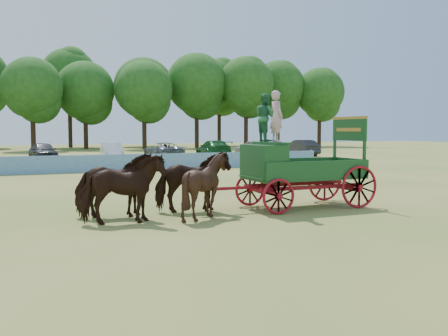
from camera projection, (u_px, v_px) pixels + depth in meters
ground at (317, 213)px, 15.28m from camera, size 160.00×160.00×0.00m
horse_lead_left at (122, 189)px, 13.40m from camera, size 2.31×1.18×1.90m
horse_lead_right at (114, 185)px, 14.41m from camera, size 2.40×1.43×1.90m
horse_wheel_left at (205, 185)px, 14.37m from camera, size 1.89×1.73×1.90m
horse_wheel_right at (192, 182)px, 15.37m from camera, size 2.37×1.33×1.90m
farm_dray at (284, 158)px, 16.03m from camera, size 6.00×2.00×3.74m
sponsor_banner at (139, 162)px, 31.26m from camera, size 26.00×0.08×1.05m
parked_cars at (88, 151)px, 41.82m from camera, size 46.36×6.90×1.64m
treeline at (34, 79)px, 66.57m from camera, size 89.53×22.87×15.40m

